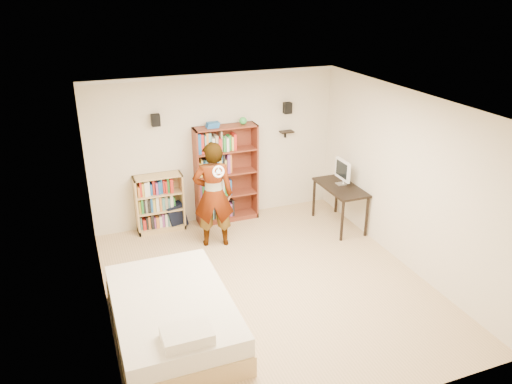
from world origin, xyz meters
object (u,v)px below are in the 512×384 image
(computer_desk, at_px, (339,206))
(daybed, at_px, (172,312))
(person, at_px, (213,195))
(tall_bookshelf, at_px, (226,174))
(low_bookshelf, at_px, (160,203))

(computer_desk, distance_m, daybed, 3.96)
(person, bearing_deg, daybed, 74.30)
(person, bearing_deg, computer_desk, -169.85)
(daybed, bearing_deg, tall_bookshelf, 60.27)
(daybed, bearing_deg, low_bookshelf, 81.95)
(low_bookshelf, height_order, daybed, low_bookshelf)
(computer_desk, bearing_deg, daybed, -151.04)
(tall_bookshelf, distance_m, low_bookshelf, 1.30)
(low_bookshelf, bearing_deg, person, -48.35)
(tall_bookshelf, xyz_separation_m, low_bookshelf, (-1.24, 0.01, -0.38))
(low_bookshelf, distance_m, person, 1.19)
(tall_bookshelf, xyz_separation_m, person, (-0.49, -0.83, 0.01))
(tall_bookshelf, bearing_deg, computer_desk, -28.34)
(tall_bookshelf, height_order, low_bookshelf, tall_bookshelf)
(daybed, bearing_deg, person, 60.60)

